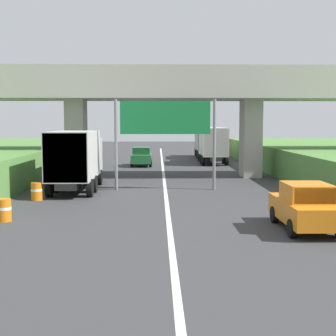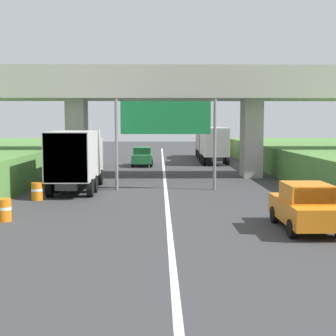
{
  "view_description": "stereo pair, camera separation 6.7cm",
  "coord_description": "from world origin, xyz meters",
  "px_view_note": "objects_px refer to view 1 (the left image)",
  "views": [
    {
      "loc": [
        -0.42,
        -2.62,
        3.89
      ],
      "look_at": [
        0.0,
        17.83,
        2.0
      ],
      "focal_mm": 52.17,
      "sensor_mm": 36.0,
      "label": 1
    },
    {
      "loc": [
        -0.36,
        -2.62,
        3.89
      ],
      "look_at": [
        0.0,
        17.83,
        2.0
      ],
      "focal_mm": 52.17,
      "sensor_mm": 36.0,
      "label": 2
    }
  ],
  "objects_px": {
    "truck_red": "(207,141)",
    "car_orange": "(306,207)",
    "overhead_highway_sign": "(165,123)",
    "car_green": "(142,157)",
    "construction_barrel_2": "(4,210)",
    "truck_black": "(212,143)",
    "truck_silver": "(76,157)",
    "construction_barrel_3": "(37,191)"
  },
  "relations": [
    {
      "from": "truck_black",
      "to": "car_green",
      "type": "distance_m",
      "value": 7.29
    },
    {
      "from": "overhead_highway_sign",
      "to": "car_orange",
      "type": "height_order",
      "value": "overhead_highway_sign"
    },
    {
      "from": "overhead_highway_sign",
      "to": "truck_black",
      "type": "relative_size",
      "value": 0.81
    },
    {
      "from": "truck_black",
      "to": "car_green",
      "type": "xyz_separation_m",
      "value": [
        -6.7,
        -2.65,
        -1.08
      ]
    },
    {
      "from": "truck_black",
      "to": "construction_barrel_2",
      "type": "bearing_deg",
      "value": -112.32
    },
    {
      "from": "car_orange",
      "to": "truck_red",
      "type": "bearing_deg",
      "value": 89.87
    },
    {
      "from": "car_green",
      "to": "construction_barrel_2",
      "type": "height_order",
      "value": "car_green"
    },
    {
      "from": "construction_barrel_2",
      "to": "construction_barrel_3",
      "type": "height_order",
      "value": "same"
    },
    {
      "from": "truck_red",
      "to": "construction_barrel_2",
      "type": "xyz_separation_m",
      "value": [
        -11.56,
        -35.17,
        -1.47
      ]
    },
    {
      "from": "overhead_highway_sign",
      "to": "car_green",
      "type": "bearing_deg",
      "value": 96.85
    },
    {
      "from": "car_orange",
      "to": "car_green",
      "type": "relative_size",
      "value": 1.0
    },
    {
      "from": "truck_silver",
      "to": "truck_black",
      "type": "relative_size",
      "value": 1.0
    },
    {
      "from": "truck_black",
      "to": "car_green",
      "type": "height_order",
      "value": "truck_black"
    },
    {
      "from": "truck_black",
      "to": "car_orange",
      "type": "height_order",
      "value": "truck_black"
    },
    {
      "from": "car_green",
      "to": "construction_barrel_2",
      "type": "xyz_separation_m",
      "value": [
        -4.62,
        -24.92,
        -0.4
      ]
    },
    {
      "from": "overhead_highway_sign",
      "to": "car_orange",
      "type": "relative_size",
      "value": 1.43
    },
    {
      "from": "truck_red",
      "to": "car_green",
      "type": "xyz_separation_m",
      "value": [
        -6.94,
        -10.26,
        -1.08
      ]
    },
    {
      "from": "overhead_highway_sign",
      "to": "truck_silver",
      "type": "relative_size",
      "value": 0.81
    },
    {
      "from": "truck_red",
      "to": "construction_barrel_2",
      "type": "relative_size",
      "value": 8.11
    },
    {
      "from": "car_green",
      "to": "construction_barrel_2",
      "type": "distance_m",
      "value": 25.35
    },
    {
      "from": "truck_silver",
      "to": "car_green",
      "type": "height_order",
      "value": "truck_silver"
    },
    {
      "from": "truck_silver",
      "to": "construction_barrel_2",
      "type": "relative_size",
      "value": 8.11
    },
    {
      "from": "truck_red",
      "to": "car_orange",
      "type": "relative_size",
      "value": 1.78
    },
    {
      "from": "construction_barrel_2",
      "to": "construction_barrel_3",
      "type": "relative_size",
      "value": 1.0
    },
    {
      "from": "overhead_highway_sign",
      "to": "construction_barrel_3",
      "type": "bearing_deg",
      "value": -150.44
    },
    {
      "from": "overhead_highway_sign",
      "to": "construction_barrel_2",
      "type": "distance_m",
      "value": 11.65
    },
    {
      "from": "car_green",
      "to": "construction_barrel_3",
      "type": "bearing_deg",
      "value": -103.32
    },
    {
      "from": "car_green",
      "to": "construction_barrel_2",
      "type": "bearing_deg",
      "value": -100.5
    },
    {
      "from": "car_green",
      "to": "construction_barrel_2",
      "type": "relative_size",
      "value": 4.56
    },
    {
      "from": "truck_red",
      "to": "construction_barrel_3",
      "type": "relative_size",
      "value": 8.11
    },
    {
      "from": "construction_barrel_3",
      "to": "construction_barrel_2",
      "type": "bearing_deg",
      "value": -89.74
    },
    {
      "from": "construction_barrel_3",
      "to": "truck_silver",
      "type": "bearing_deg",
      "value": 66.27
    },
    {
      "from": "truck_red",
      "to": "car_green",
      "type": "relative_size",
      "value": 1.78
    },
    {
      "from": "car_orange",
      "to": "car_green",
      "type": "height_order",
      "value": "same"
    },
    {
      "from": "overhead_highway_sign",
      "to": "construction_barrel_2",
      "type": "height_order",
      "value": "overhead_highway_sign"
    },
    {
      "from": "truck_black",
      "to": "construction_barrel_3",
      "type": "relative_size",
      "value": 8.11
    },
    {
      "from": "truck_red",
      "to": "construction_barrel_3",
      "type": "distance_m",
      "value": 32.06
    },
    {
      "from": "construction_barrel_3",
      "to": "overhead_highway_sign",
      "type": "bearing_deg",
      "value": 29.56
    },
    {
      "from": "car_green",
      "to": "car_orange",
      "type": "bearing_deg",
      "value": -75.58
    },
    {
      "from": "overhead_highway_sign",
      "to": "construction_barrel_2",
      "type": "xyz_separation_m",
      "value": [
        -6.53,
        -9.03,
        -3.41
      ]
    },
    {
      "from": "overhead_highway_sign",
      "to": "car_orange",
      "type": "bearing_deg",
      "value": -65.35
    },
    {
      "from": "truck_red",
      "to": "construction_barrel_2",
      "type": "distance_m",
      "value": 37.05
    }
  ]
}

